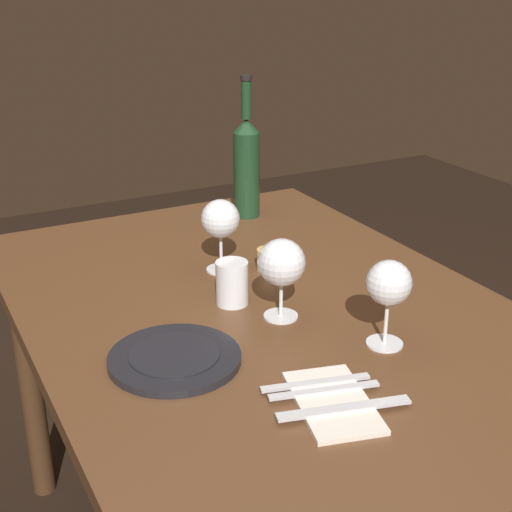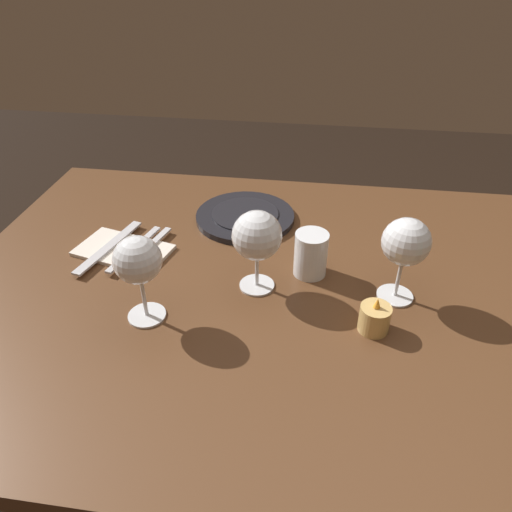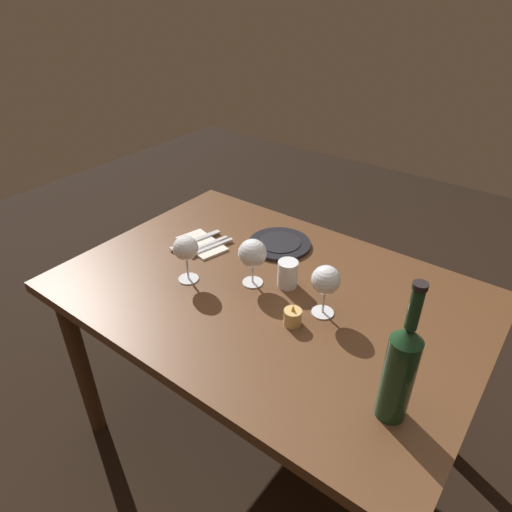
{
  "view_description": "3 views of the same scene",
  "coord_description": "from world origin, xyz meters",
  "px_view_note": "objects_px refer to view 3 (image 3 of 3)",
  "views": [
    {
      "loc": [
        1.13,
        -0.61,
        1.37
      ],
      "look_at": [
        0.0,
        -0.02,
        0.85
      ],
      "focal_mm": 50.62,
      "sensor_mm": 36.0,
      "label": 1
    },
    {
      "loc": [
        -0.04,
        0.71,
        1.3
      ],
      "look_at": [
        0.06,
        -0.01,
        0.8
      ],
      "focal_mm": 33.47,
      "sensor_mm": 36.0,
      "label": 2
    },
    {
      "loc": [
        -0.65,
        0.93,
        1.6
      ],
      "look_at": [
        0.05,
        -0.0,
        0.84
      ],
      "focal_mm": 31.6,
      "sensor_mm": 36.0,
      "label": 3
    }
  ],
  "objects_px": {
    "wine_bottle": "(400,370)",
    "folded_napkin": "(202,244)",
    "dinner_plate": "(280,244)",
    "wine_glass_left": "(326,281)",
    "table_knife": "(196,240)",
    "wine_glass_right": "(252,254)",
    "votive_candle": "(293,317)",
    "wine_glass_centre": "(186,249)",
    "fork_inner": "(207,245)",
    "water_tumbler": "(288,275)",
    "fork_outer": "(212,247)"
  },
  "relations": [
    {
      "from": "dinner_plate",
      "to": "votive_candle",
      "type": "bearing_deg",
      "value": 129.46
    },
    {
      "from": "folded_napkin",
      "to": "wine_glass_left",
      "type": "bearing_deg",
      "value": 172.7
    },
    {
      "from": "wine_glass_left",
      "to": "fork_outer",
      "type": "xyz_separation_m",
      "value": [
        0.5,
        -0.07,
        -0.11
      ]
    },
    {
      "from": "wine_glass_right",
      "to": "wine_glass_left",
      "type": "bearing_deg",
      "value": -179.2
    },
    {
      "from": "votive_candle",
      "to": "fork_inner",
      "type": "xyz_separation_m",
      "value": [
        0.48,
        -0.16,
        -0.01
      ]
    },
    {
      "from": "wine_glass_right",
      "to": "fork_inner",
      "type": "bearing_deg",
      "value": -15.44
    },
    {
      "from": "votive_candle",
      "to": "table_knife",
      "type": "bearing_deg",
      "value": -16.91
    },
    {
      "from": "wine_glass_left",
      "to": "table_knife",
      "type": "xyz_separation_m",
      "value": [
        0.58,
        -0.07,
        -0.11
      ]
    },
    {
      "from": "wine_glass_right",
      "to": "wine_bottle",
      "type": "height_order",
      "value": "wine_bottle"
    },
    {
      "from": "wine_glass_right",
      "to": "wine_bottle",
      "type": "xyz_separation_m",
      "value": [
        -0.55,
        0.21,
        0.03
      ]
    },
    {
      "from": "wine_glass_left",
      "to": "water_tumbler",
      "type": "xyz_separation_m",
      "value": [
        0.16,
        -0.05,
        -0.08
      ]
    },
    {
      "from": "wine_glass_right",
      "to": "dinner_plate",
      "type": "distance_m",
      "value": 0.27
    },
    {
      "from": "wine_glass_right",
      "to": "fork_outer",
      "type": "height_order",
      "value": "wine_glass_right"
    },
    {
      "from": "dinner_plate",
      "to": "wine_glass_centre",
      "type": "bearing_deg",
      "value": 71.67
    },
    {
      "from": "wine_bottle",
      "to": "wine_glass_centre",
      "type": "bearing_deg",
      "value": -7.77
    },
    {
      "from": "wine_glass_left",
      "to": "water_tumbler",
      "type": "height_order",
      "value": "wine_glass_left"
    },
    {
      "from": "fork_inner",
      "to": "fork_outer",
      "type": "relative_size",
      "value": 1.0
    },
    {
      "from": "wine_bottle",
      "to": "folded_napkin",
      "type": "relative_size",
      "value": 1.74
    },
    {
      "from": "table_knife",
      "to": "votive_candle",
      "type": "bearing_deg",
      "value": 163.09
    },
    {
      "from": "table_knife",
      "to": "wine_glass_left",
      "type": "bearing_deg",
      "value": 173.08
    },
    {
      "from": "fork_inner",
      "to": "folded_napkin",
      "type": "bearing_deg",
      "value": 0.0
    },
    {
      "from": "wine_bottle",
      "to": "fork_inner",
      "type": "relative_size",
      "value": 2.06
    },
    {
      "from": "wine_bottle",
      "to": "fork_inner",
      "type": "xyz_separation_m",
      "value": [
        0.82,
        -0.28,
        -0.13
      ]
    },
    {
      "from": "water_tumbler",
      "to": "wine_glass_left",
      "type": "bearing_deg",
      "value": 161.69
    },
    {
      "from": "folded_napkin",
      "to": "fork_inner",
      "type": "relative_size",
      "value": 1.19
    },
    {
      "from": "wine_glass_right",
      "to": "table_knife",
      "type": "height_order",
      "value": "wine_glass_right"
    },
    {
      "from": "folded_napkin",
      "to": "fork_inner",
      "type": "xyz_separation_m",
      "value": [
        -0.03,
        0.0,
        0.01
      ]
    },
    {
      "from": "fork_inner",
      "to": "table_knife",
      "type": "xyz_separation_m",
      "value": [
        0.06,
        0.0,
        0.0
      ]
    },
    {
      "from": "fork_outer",
      "to": "table_knife",
      "type": "height_order",
      "value": "same"
    },
    {
      "from": "wine_bottle",
      "to": "water_tumbler",
      "type": "distance_m",
      "value": 0.54
    },
    {
      "from": "fork_inner",
      "to": "dinner_plate",
      "type": "bearing_deg",
      "value": -140.64
    },
    {
      "from": "wine_glass_centre",
      "to": "fork_outer",
      "type": "distance_m",
      "value": 0.22
    },
    {
      "from": "wine_glass_right",
      "to": "fork_outer",
      "type": "relative_size",
      "value": 0.89
    },
    {
      "from": "fork_outer",
      "to": "folded_napkin",
      "type": "bearing_deg",
      "value": 0.0
    },
    {
      "from": "dinner_plate",
      "to": "fork_inner",
      "type": "relative_size",
      "value": 1.28
    },
    {
      "from": "water_tumbler",
      "to": "fork_inner",
      "type": "xyz_separation_m",
      "value": [
        0.36,
        -0.02,
        -0.03
      ]
    },
    {
      "from": "votive_candle",
      "to": "folded_napkin",
      "type": "relative_size",
      "value": 0.32
    },
    {
      "from": "dinner_plate",
      "to": "fork_outer",
      "type": "distance_m",
      "value": 0.25
    },
    {
      "from": "wine_glass_left",
      "to": "table_knife",
      "type": "relative_size",
      "value": 0.78
    },
    {
      "from": "fork_inner",
      "to": "table_knife",
      "type": "distance_m",
      "value": 0.06
    },
    {
      "from": "wine_glass_right",
      "to": "wine_glass_centre",
      "type": "xyz_separation_m",
      "value": [
        0.18,
        0.11,
        0.0
      ]
    },
    {
      "from": "wine_bottle",
      "to": "dinner_plate",
      "type": "distance_m",
      "value": 0.78
    },
    {
      "from": "wine_bottle",
      "to": "fork_inner",
      "type": "bearing_deg",
      "value": -19.09
    },
    {
      "from": "wine_glass_right",
      "to": "fork_inner",
      "type": "distance_m",
      "value": 0.29
    },
    {
      "from": "water_tumbler",
      "to": "fork_outer",
      "type": "height_order",
      "value": "water_tumbler"
    },
    {
      "from": "water_tumbler",
      "to": "fork_outer",
      "type": "relative_size",
      "value": 0.5
    },
    {
      "from": "votive_candle",
      "to": "fork_outer",
      "type": "height_order",
      "value": "votive_candle"
    },
    {
      "from": "wine_glass_right",
      "to": "wine_bottle",
      "type": "bearing_deg",
      "value": 159.21
    },
    {
      "from": "wine_glass_centre",
      "to": "wine_bottle",
      "type": "xyz_separation_m",
      "value": [
        -0.73,
        0.1,
        0.02
      ]
    },
    {
      "from": "wine_glass_centre",
      "to": "folded_napkin",
      "type": "relative_size",
      "value": 0.76
    }
  ]
}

